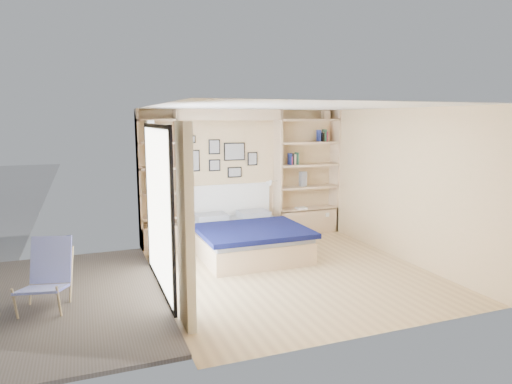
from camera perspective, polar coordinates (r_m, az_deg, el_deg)
name	(u,v)px	position (r m, az deg, el deg)	size (l,w,h in m)	color
ground	(290,271)	(7.17, 4.21, -9.80)	(4.50, 4.50, 0.00)	tan
room_shell	(235,189)	(8.15, -2.70, 0.33)	(4.50, 4.50, 4.50)	#D9B180
bed	(246,237)	(7.98, -1.29, -5.71)	(1.77, 2.20, 1.07)	tan
photo_gallery	(219,157)	(8.74, -4.59, 4.38)	(1.48, 0.02, 0.82)	black
reading_lamps	(231,184)	(8.62, -3.16, 0.97)	(1.92, 0.12, 0.15)	silver
shelf_decor	(295,151)	(9.13, 4.96, 5.08)	(3.57, 0.23, 2.03)	#9E2340
deck	(32,304)	(6.59, -26.21, -12.48)	(3.20, 4.00, 0.05)	brown
deck_chair	(47,275)	(6.29, -24.68, -9.42)	(0.68, 0.94, 0.86)	tan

